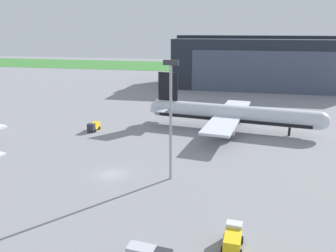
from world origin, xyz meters
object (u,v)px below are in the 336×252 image
object	(u,v)px
airliner_far_right	(232,114)
baggage_tug	(233,238)
maintenance_hangar	(262,62)
fuel_bowser	(94,126)
apron_light_mast	(171,112)

from	to	relation	value
airliner_far_right	baggage_tug	bearing A→B (deg)	-88.06
maintenance_hangar	fuel_bowser	world-z (taller)	maintenance_hangar
maintenance_hangar	baggage_tug	size ratio (longest dim) A/B	16.98
baggage_tug	apron_light_mast	size ratio (longest dim) A/B	0.22
fuel_bowser	baggage_tug	bearing A→B (deg)	-48.58
airliner_far_right	baggage_tug	distance (m)	47.58
maintenance_hangar	baggage_tug	distance (m)	117.25
maintenance_hangar	fuel_bowser	xyz separation A→B (m)	(-43.38, -76.94, -9.11)
maintenance_hangar	airliner_far_right	xyz separation A→B (m)	(-9.99, -69.14, -6.22)
maintenance_hangar	apron_light_mast	xyz separation A→B (m)	(-19.16, -99.93, 1.31)
airliner_far_right	fuel_bowser	xyz separation A→B (m)	(-33.39, -7.80, -2.89)
apron_light_mast	airliner_far_right	bearing A→B (deg)	73.42
baggage_tug	apron_light_mast	xyz separation A→B (m)	(-10.78, 16.68, 10.29)
maintenance_hangar	fuel_bowser	distance (m)	88.79
fuel_bowser	baggage_tug	distance (m)	52.90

